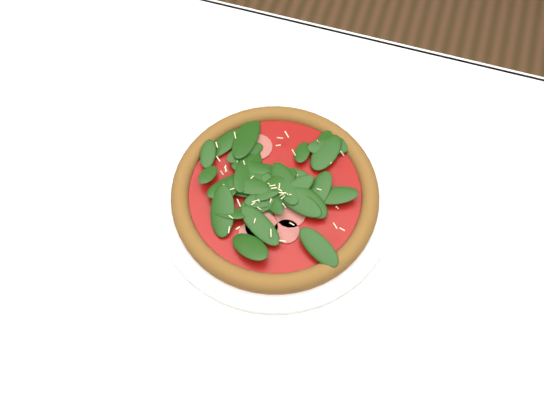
% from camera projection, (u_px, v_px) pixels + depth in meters
% --- Properties ---
extents(ground, '(6.00, 6.00, 0.00)m').
position_uv_depth(ground, '(262.00, 375.00, 1.44)').
color(ground, brown).
rests_on(ground, ground).
extents(dining_table, '(1.21, 0.81, 0.75)m').
position_uv_depth(dining_table, '(256.00, 283.00, 0.86)').
color(dining_table, silver).
rests_on(dining_table, ground).
extents(plate, '(0.32, 0.32, 0.01)m').
position_uv_depth(plate, '(275.00, 198.00, 0.80)').
color(plate, silver).
rests_on(plate, dining_table).
extents(pizza, '(0.34, 0.34, 0.04)m').
position_uv_depth(pizza, '(275.00, 192.00, 0.79)').
color(pizza, brown).
rests_on(pizza, plate).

